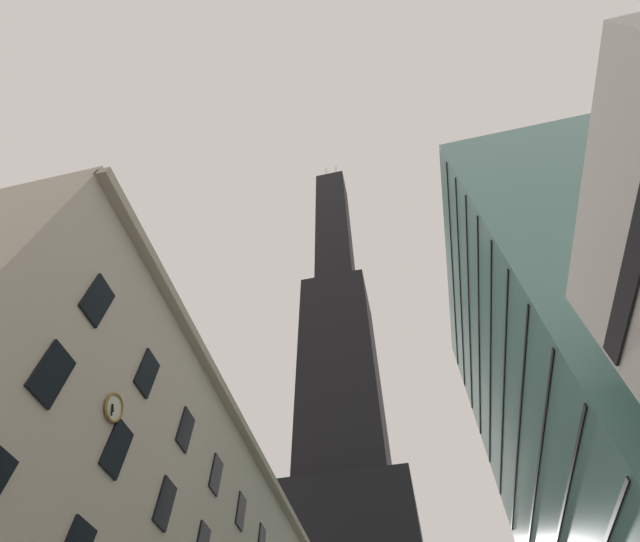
# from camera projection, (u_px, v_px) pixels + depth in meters

# --- Properties ---
(dark_skyscraper) EXTENTS (28.25, 28.25, 219.93)m
(dark_skyscraper) POSITION_uv_depth(u_px,v_px,m) (343.00, 423.00, 108.55)
(dark_skyscraper) COLOR black
(dark_skyscraper) RESTS_ON ground
(glass_office_midrise) EXTENTS (17.59, 34.62, 51.97)m
(glass_office_midrise) POSITION_uv_depth(u_px,v_px,m) (611.00, 413.00, 39.98)
(glass_office_midrise) COLOR slate
(glass_office_midrise) RESTS_ON ground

